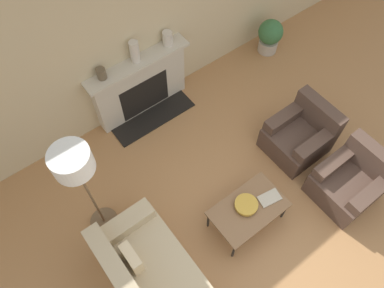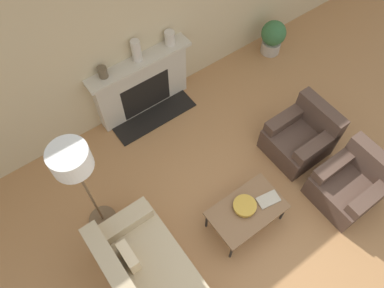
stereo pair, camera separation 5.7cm
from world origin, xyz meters
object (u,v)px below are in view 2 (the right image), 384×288
Objects in this scene: floor_lamp at (74,166)px; armchair_far at (301,137)px; coffee_table at (247,211)px; book at (268,200)px; armchair_near at (351,184)px; mantel_vase_center_left at (136,51)px; potted_plant at (273,37)px; mantel_vase_center_right at (170,38)px; bowl at (245,206)px; mantel_vase_left at (103,72)px; fireplace at (142,86)px.

armchair_far is at bearing -13.75° from floor_lamp.
book reaches higher than coffee_table.
armchair_far is (0.00, 0.92, 0.00)m from armchair_near.
mantel_vase_center_left is 0.53× the size of potted_plant.
mantel_vase_center_left reaches higher than mantel_vase_center_right.
bowl is at bearing -139.09° from potted_plant.
potted_plant is at bearing 148.89° from armchair_far.
mantel_vase_left is (-0.53, 2.42, 0.71)m from coffee_table.
armchair_near is 1.47m from coffee_table.
armchair_far is at bearing -55.19° from mantel_vase_center_left.
fireplace is 2.41m from coffee_table.
mantel_vase_center_right reaches higher than bowl.
potted_plant is at bearing 14.80° from floor_lamp.
bowl is at bearing -89.97° from fireplace.
armchair_near is at bearing -21.28° from bowl.
mantel_vase_center_right is at bearing 1.64° from fireplace.
armchair_near and armchair_far have the same top height.
bowl is at bearing -74.85° from armchair_far.
mantel_vase_left is at bearing 180.00° from mantel_vase_center_right.
floor_lamp is at bearing 143.88° from bowl.
mantel_vase_center_left reaches higher than armchair_near.
coffee_table is 3.12× the size of book.
fireplace is 0.92× the size of floor_lamp.
coffee_table is 0.09m from bowl.
book is 2.70m from mantel_vase_left.
mantel_vase_left reaches higher than coffee_table.
fireplace is at bearing -1.68° from mantel_vase_left.
mantel_vase_left is at bearing 178.32° from fireplace.
floor_lamp reaches higher than mantel_vase_left.
book is (-1.09, -0.48, 0.14)m from armchair_far.
fireplace is at bearing 90.25° from coffee_table.
floor_lamp is 5.31× the size of mantel_vase_center_left.
floor_lamp is at bearing -139.10° from fireplace.
floor_lamp is (-1.48, 1.08, 0.99)m from bowl.
book is at bearing -66.37° from armchair_far.
floor_lamp reaches higher than armchair_near.
mantel_vase_left is 1.06m from mantel_vase_center_right.
mantel_vase_center_left is 0.54m from mantel_vase_center_right.
potted_plant is (2.44, 2.16, -0.06)m from coffee_table.
armchair_near is 0.86× the size of coffee_table.
floor_lamp is at bearing -103.75° from armchair_far.
armchair_near is at bearing -56.69° from mantel_vase_left.
mantel_vase_left is 3.08m from potted_plant.
mantel_vase_center_left is 2.60m from potted_plant.
mantel_vase_center_right is (0.54, 2.38, 0.66)m from bowl.
armchair_far is at bearing 33.84° from book.
armchair_far is 2.33m from mantel_vase_center_right.
mantel_vase_left is 0.77× the size of mantel_vase_center_right.
fireplace is 7.75× the size of mantel_vase_center_right.
mantel_vase_center_right is 0.33× the size of potted_plant.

